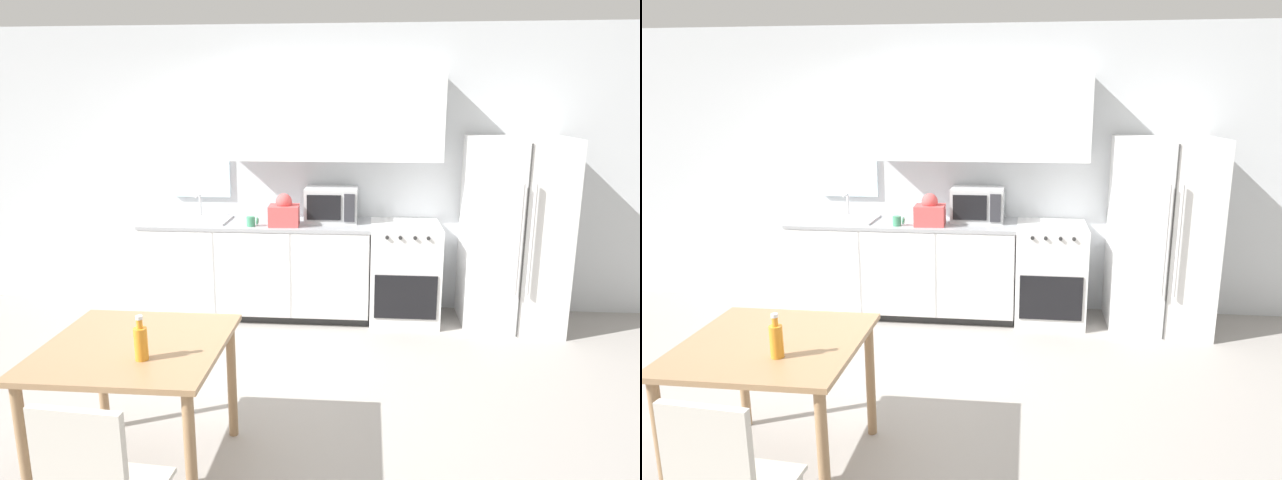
% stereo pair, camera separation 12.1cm
% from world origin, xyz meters
% --- Properties ---
extents(ground_plane, '(12.00, 12.00, 0.00)m').
position_xyz_m(ground_plane, '(0.00, 0.00, 0.00)').
color(ground_plane, gray).
extents(wall_back, '(12.00, 0.38, 2.70)m').
position_xyz_m(wall_back, '(0.09, 2.07, 1.45)').
color(wall_back, silver).
rests_on(wall_back, ground_plane).
extents(kitchen_counter, '(2.12, 0.64, 0.91)m').
position_xyz_m(kitchen_counter, '(-0.22, 1.77, 0.46)').
color(kitchen_counter, '#333333').
rests_on(kitchen_counter, ground_plane).
extents(oven_range, '(0.63, 0.66, 0.91)m').
position_xyz_m(oven_range, '(1.15, 1.76, 0.46)').
color(oven_range, white).
rests_on(oven_range, ground_plane).
extents(refrigerator, '(0.84, 0.79, 1.71)m').
position_xyz_m(refrigerator, '(2.11, 1.70, 0.86)').
color(refrigerator, white).
rests_on(refrigerator, ground_plane).
extents(kitchen_sink, '(0.64, 0.45, 0.23)m').
position_xyz_m(kitchen_sink, '(-0.82, 1.78, 0.92)').
color(kitchen_sink, '#B7BABC').
rests_on(kitchen_sink, kitchen_counter).
extents(microwave, '(0.49, 0.36, 0.32)m').
position_xyz_m(microwave, '(0.46, 1.87, 1.07)').
color(microwave, '#B7BABC').
rests_on(microwave, kitchen_counter).
extents(coffee_mug, '(0.11, 0.08, 0.09)m').
position_xyz_m(coffee_mug, '(-0.24, 1.57, 0.96)').
color(coffee_mug, '#3F8C66').
rests_on(coffee_mug, kitchen_counter).
extents(grocery_bag_0, '(0.28, 0.24, 0.29)m').
position_xyz_m(grocery_bag_0, '(0.05, 1.63, 1.03)').
color(grocery_bag_0, '#D14C4C').
rests_on(grocery_bag_0, kitchen_counter).
extents(dining_table, '(0.94, 0.93, 0.77)m').
position_xyz_m(dining_table, '(-0.40, -0.71, 0.65)').
color(dining_table, '#997551').
rests_on(dining_table, ground_plane).
extents(drink_bottle, '(0.07, 0.07, 0.23)m').
position_xyz_m(drink_bottle, '(-0.29, -0.89, 0.86)').
color(drink_bottle, orange).
rests_on(drink_bottle, dining_table).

